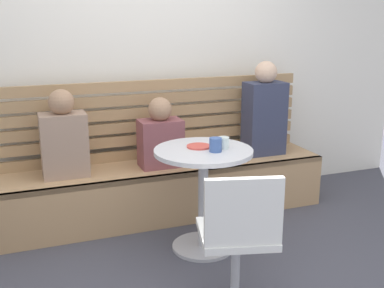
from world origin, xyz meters
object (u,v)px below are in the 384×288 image
at_px(cup_glass_short, 223,143).
at_px(plate_small, 199,146).
at_px(booth_bench, 165,190).
at_px(cup_mug_blue, 215,145).
at_px(person_child_left, 64,138).
at_px(person_child_middle, 160,137).
at_px(person_adult, 264,113).
at_px(cafe_table, 203,180).
at_px(white_chair, 239,240).

distance_m(cup_glass_short, plate_small, 0.17).
xyz_separation_m(booth_bench, cup_mug_blue, (0.13, -0.74, 0.57)).
height_order(person_child_left, person_child_middle, person_child_left).
bearing_deg(person_adult, cafe_table, -141.24).
xyz_separation_m(cup_mug_blue, plate_small, (-0.06, 0.14, -0.04)).
height_order(booth_bench, plate_small, plate_small).
distance_m(white_chair, cup_glass_short, 0.88).
xyz_separation_m(booth_bench, person_child_middle, (-0.03, -0.02, 0.46)).
height_order(white_chair, person_child_left, person_child_left).
distance_m(person_adult, plate_small, 1.06).
xyz_separation_m(person_child_left, cup_glass_short, (0.99, -0.70, 0.05)).
bearing_deg(person_child_left, person_child_middle, -1.88).
xyz_separation_m(person_child_middle, cup_glass_short, (0.24, -0.67, 0.10)).
height_order(cafe_table, cup_mug_blue, cup_mug_blue).
bearing_deg(person_child_middle, cafe_table, -80.43).
bearing_deg(person_child_left, plate_small, -35.72).
height_order(booth_bench, cup_mug_blue, cup_mug_blue).
bearing_deg(cup_glass_short, person_adult, 44.85).
distance_m(booth_bench, person_adult, 1.09).
xyz_separation_m(booth_bench, white_chair, (-0.05, -1.47, 0.24)).
height_order(person_child_middle, cup_glass_short, person_child_middle).
relative_size(person_child_middle, cup_mug_blue, 5.92).
relative_size(booth_bench, person_child_left, 4.07).
bearing_deg(cup_glass_short, person_child_left, 144.90).
distance_m(person_adult, cup_glass_short, 1.00).
xyz_separation_m(white_chair, cup_glass_short, (0.26, 0.78, 0.32)).
relative_size(person_child_left, cup_glass_short, 8.29).
relative_size(white_chair, plate_small, 5.00).
xyz_separation_m(person_adult, plate_small, (-0.85, -0.62, -0.06)).
relative_size(person_child_left, plate_small, 3.90).
bearing_deg(cafe_table, person_child_left, 141.96).
bearing_deg(booth_bench, cafe_table, -83.61).
relative_size(person_child_left, person_child_middle, 1.18).
bearing_deg(person_child_middle, cup_mug_blue, -77.40).
bearing_deg(plate_small, cup_mug_blue, -66.19).
bearing_deg(person_child_left, cup_mug_blue, -39.56).
bearing_deg(white_chair, cup_mug_blue, 76.28).
distance_m(white_chair, person_child_middle, 1.47).
relative_size(person_adult, cup_mug_blue, 8.53).
bearing_deg(booth_bench, plate_small, -83.83).
height_order(person_child_middle, plate_small, person_child_middle).
xyz_separation_m(booth_bench, plate_small, (0.06, -0.60, 0.52)).
height_order(cup_glass_short, plate_small, cup_glass_short).
distance_m(booth_bench, cafe_table, 0.73).
bearing_deg(cup_glass_short, booth_bench, 106.97).
bearing_deg(cafe_table, white_chair, -98.72).
distance_m(booth_bench, white_chair, 1.49).
xyz_separation_m(booth_bench, cup_glass_short, (0.21, -0.69, 0.56)).
xyz_separation_m(white_chair, cup_mug_blue, (0.18, 0.73, 0.32)).
height_order(booth_bench, white_chair, white_chair).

